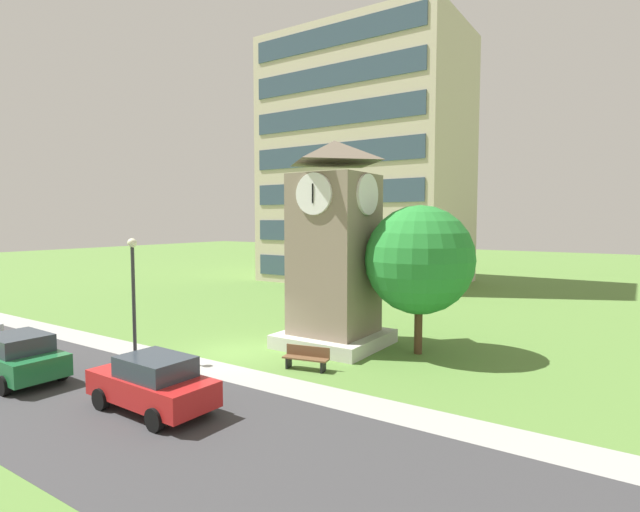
% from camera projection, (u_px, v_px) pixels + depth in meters
% --- Properties ---
extents(ground_plane, '(160.00, 160.00, 0.00)m').
position_uv_depth(ground_plane, '(235.00, 353.00, 20.99)').
color(ground_plane, '#567F38').
extents(street_asphalt, '(120.00, 7.20, 0.01)m').
position_uv_depth(street_asphalt, '(92.00, 399.00, 15.54)').
color(street_asphalt, '#38383A').
rests_on(street_asphalt, ground).
extents(kerb_strip, '(120.00, 1.60, 0.01)m').
position_uv_depth(kerb_strip, '(197.00, 365.00, 19.20)').
color(kerb_strip, '#9E9E99').
rests_on(kerb_strip, ground).
extents(office_building, '(17.46, 11.41, 22.40)m').
position_uv_depth(office_building, '(366.00, 161.00, 45.11)').
color(office_building, beige).
rests_on(office_building, ground).
extents(clock_tower, '(4.35, 4.35, 9.25)m').
position_uv_depth(clock_tower, '(335.00, 256.00, 21.95)').
color(clock_tower, gray).
rests_on(clock_tower, ground).
extents(park_bench, '(1.86, 0.84, 0.88)m').
position_uv_depth(park_bench, '(306.00, 358.00, 18.61)').
color(park_bench, brown).
rests_on(park_bench, ground).
extents(street_lamp, '(0.36, 0.36, 5.00)m').
position_uv_depth(street_lamp, '(133.00, 284.00, 19.28)').
color(street_lamp, '#333338').
rests_on(street_lamp, ground).
extents(tree_near_tower, '(4.62, 4.62, 6.36)m').
position_uv_depth(tree_near_tower, '(419.00, 260.00, 20.57)').
color(tree_near_tower, '#513823').
rests_on(tree_near_tower, ground).
extents(parked_car_green, '(4.28, 2.18, 1.69)m').
position_uv_depth(parked_car_green, '(16.00, 357.00, 17.31)').
color(parked_car_green, '#1E6B38').
rests_on(parked_car_green, ground).
extents(parked_car_red, '(4.30, 2.04, 1.69)m').
position_uv_depth(parked_car_red, '(153.00, 383.00, 14.55)').
color(parked_car_red, red).
rests_on(parked_car_red, ground).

